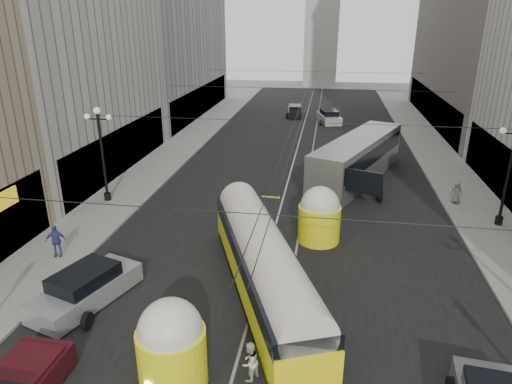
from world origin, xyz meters
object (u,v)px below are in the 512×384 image
(pedestrian_sidewalk_right, at_px, (457,192))
(pedestrian_sidewalk_left, at_px, (56,241))
(city_bus, at_px, (358,157))
(pedestrian_crossing_b, at_px, (250,362))
(sedan_silver, at_px, (86,288))
(streetcar, at_px, (264,263))

(pedestrian_sidewalk_right, bearing_deg, pedestrian_sidewalk_left, 39.95)
(city_bus, distance_m, pedestrian_sidewalk_left, 22.14)
(pedestrian_crossing_b, distance_m, pedestrian_sidewalk_right, 21.05)
(city_bus, bearing_deg, pedestrian_crossing_b, -101.80)
(sedan_silver, bearing_deg, pedestrian_crossing_b, -23.44)
(sedan_silver, bearing_deg, city_bus, 56.13)
(pedestrian_crossing_b, bearing_deg, streetcar, -148.42)
(sedan_silver, distance_m, pedestrian_crossing_b, 8.63)
(pedestrian_sidewalk_right, bearing_deg, pedestrian_crossing_b, 72.21)
(city_bus, relative_size, pedestrian_sidewalk_right, 9.05)
(pedestrian_sidewalk_left, bearing_deg, pedestrian_crossing_b, -51.99)
(sedan_silver, xyz_separation_m, pedestrian_sidewalk_left, (-3.50, 3.46, 0.30))
(pedestrian_sidewalk_right, bearing_deg, city_bus, -19.50)
(sedan_silver, xyz_separation_m, pedestrian_sidewalk_right, (18.92, 14.51, 0.18))
(sedan_silver, relative_size, pedestrian_sidewalk_right, 3.60)
(streetcar, height_order, pedestrian_sidewalk_right, streetcar)
(pedestrian_sidewalk_left, bearing_deg, city_bus, 22.62)
(pedestrian_sidewalk_right, bearing_deg, sedan_silver, 51.20)
(pedestrian_crossing_b, bearing_deg, pedestrian_sidewalk_left, -92.53)
(sedan_silver, distance_m, pedestrian_sidewalk_right, 23.85)
(city_bus, xyz_separation_m, pedestrian_crossing_b, (-4.62, -22.12, -1.08))
(streetcar, xyz_separation_m, pedestrian_crossing_b, (0.28, -5.31, -0.85))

